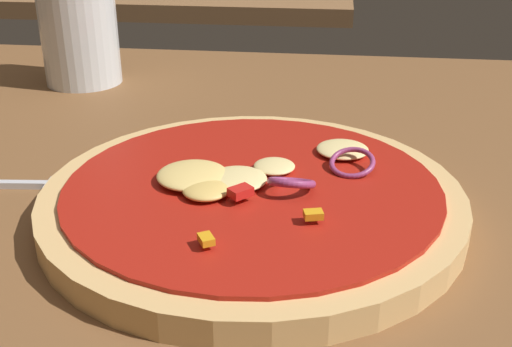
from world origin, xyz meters
The scene contains 4 objects.
dining_table centered at (0.00, 0.00, 0.02)m, with size 1.19×0.92×0.03m.
pizza centered at (0.05, 0.02, 0.04)m, with size 0.29×0.29×0.04m.
fork centered at (-0.12, 0.04, 0.04)m, with size 0.16×0.03×0.01m.
beer_glass centered at (-0.18, 0.30, 0.10)m, with size 0.08×0.08×0.14m.
Camera 1 is at (0.10, -0.36, 0.24)m, focal length 43.83 mm.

